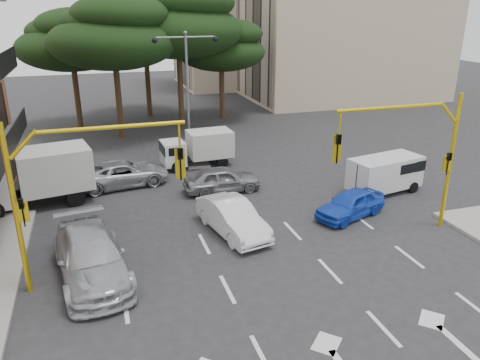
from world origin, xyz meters
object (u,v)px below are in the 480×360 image
object	(u,v)px
signal_mast_right	(418,146)
van_white	(385,174)
car_blue_compact	(350,204)
box_truck_a	(34,179)
car_white_hatch	(232,218)
street_lamp_center	(187,72)
box_truck_b	(198,149)
signal_mast_left	(70,181)
car_silver_cross_a	(123,174)
car_silver_wagon	(91,257)
car_silver_cross_b	(222,179)

from	to	relation	value
signal_mast_right	van_white	xyz separation A→B (m)	(1.70, 4.36, -2.91)
car_blue_compact	box_truck_a	world-z (taller)	box_truck_a
car_white_hatch	street_lamp_center	bearing A→B (deg)	75.24
box_truck_b	signal_mast_left	bearing A→B (deg)	146.43
signal_mast_left	car_silver_cross_a	xyz separation A→B (m)	(2.16, 9.51, -3.20)
van_white	box_truck_b	xyz separation A→B (m)	(-8.50, 7.22, 0.11)
car_blue_compact	car_silver_wagon	xyz separation A→B (m)	(-11.66, -1.81, 0.19)
car_silver_wagon	car_silver_cross_b	bearing A→B (deg)	36.82
street_lamp_center	van_white	xyz separation A→B (m)	(8.50, -9.65, -4.45)
van_white	car_silver_cross_b	bearing A→B (deg)	-118.51
signal_mast_left	van_white	xyz separation A→B (m)	(15.30, 4.36, -2.91)
van_white	signal_mast_right	bearing A→B (deg)	-31.86
street_lamp_center	car_silver_cross_b	size ratio (longest dim) A/B	1.91
car_silver_wagon	car_silver_cross_a	distance (m)	9.39
street_lamp_center	car_silver_wagon	size ratio (longest dim) A/B	1.37
car_silver_wagon	box_truck_b	distance (m)	13.01
signal_mast_right	car_blue_compact	size ratio (longest dim) A/B	1.60
car_silver_cross_a	van_white	bearing A→B (deg)	-119.77
car_silver_wagon	box_truck_b	world-z (taller)	box_truck_b
street_lamp_center	car_blue_compact	distance (m)	13.83
car_silver_cross_b	van_white	bearing A→B (deg)	-107.40
car_silver_cross_a	car_silver_cross_b	xyz separation A→B (m)	(4.94, -2.50, 0.01)
car_silver_cross_b	van_white	size ratio (longest dim) A/B	1.04
car_silver_cross_b	van_white	xyz separation A→B (m)	(8.20, -2.65, 0.29)
car_silver_cross_a	box_truck_a	bearing A→B (deg)	100.63
signal_mast_right	car_silver_cross_b	distance (m)	10.08
car_silver_wagon	signal_mast_left	bearing A→B (deg)	-145.28
car_white_hatch	car_silver_wagon	xyz separation A→B (m)	(-5.90, -1.85, 0.10)
car_silver_cross_a	box_truck_a	size ratio (longest dim) A/B	0.87
signal_mast_left	car_silver_cross_b	bearing A→B (deg)	44.62
box_truck_a	signal_mast_right	bearing A→B (deg)	-127.68
box_truck_b	van_white	bearing A→B (deg)	-133.48
street_lamp_center	car_white_hatch	bearing A→B (deg)	-92.78
car_blue_compact	street_lamp_center	bearing A→B (deg)	-177.50
car_silver_cross_a	box_truck_b	world-z (taller)	box_truck_b
car_blue_compact	box_truck_a	bearing A→B (deg)	-133.62
car_silver_wagon	van_white	world-z (taller)	van_white
street_lamp_center	box_truck_b	world-z (taller)	street_lamp_center
signal_mast_left	box_truck_b	bearing A→B (deg)	59.54
car_silver_cross_b	car_silver_cross_a	bearing A→B (deg)	63.67
street_lamp_center	van_white	distance (m)	13.61
street_lamp_center	signal_mast_left	bearing A→B (deg)	-115.91
signal_mast_left	signal_mast_right	bearing A→B (deg)	0.00
box_truck_b	signal_mast_right	bearing A→B (deg)	-152.69
signal_mast_left	car_white_hatch	xyz separation A→B (m)	(6.23, 2.15, -3.16)
signal_mast_right	box_truck_b	size ratio (longest dim) A/B	1.36
box_truck_b	car_silver_wagon	bearing A→B (deg)	146.99
car_white_hatch	box_truck_a	distance (m)	10.28
signal_mast_right	car_blue_compact	world-z (taller)	signal_mast_right
car_silver_wagon	box_truck_b	bearing A→B (deg)	52.21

